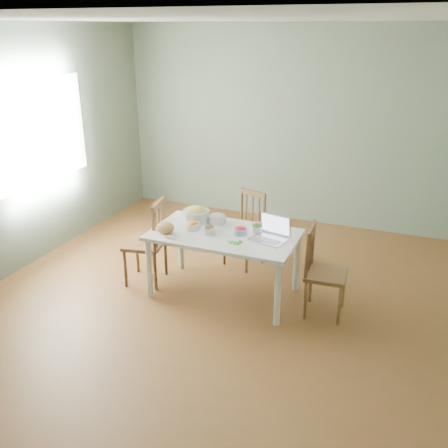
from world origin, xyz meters
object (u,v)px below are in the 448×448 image
at_px(dining_table, 224,264).
at_px(bread_boule, 165,228).
at_px(bowl_squash, 196,214).
at_px(chair_far, 244,230).
at_px(laptop, 269,229).
at_px(chair_left, 145,242).
at_px(chair_right, 326,272).

height_order(dining_table, bread_boule, bread_boule).
distance_m(bread_boule, bowl_squash, 0.44).
bearing_deg(dining_table, bread_boule, -158.17).
bearing_deg(chair_far, bowl_squash, -104.32).
height_order(chair_far, bowl_squash, chair_far).
distance_m(dining_table, chair_far, 0.75).
xyz_separation_m(dining_table, bowl_squash, (-0.40, 0.19, 0.43)).
bearing_deg(bowl_squash, laptop, -12.86).
bearing_deg(chair_left, bowl_squash, 105.26).
relative_size(dining_table, laptop, 4.41).
relative_size(dining_table, chair_right, 1.65).
xyz_separation_m(chair_far, chair_left, (-0.86, -0.80, 0.04)).
height_order(chair_far, chair_left, chair_left).
distance_m(chair_right, laptop, 0.69).
bearing_deg(bowl_squash, chair_left, -154.36).
bearing_deg(chair_right, chair_far, 53.23).
xyz_separation_m(chair_left, bowl_squash, (0.51, 0.24, 0.31)).
bearing_deg(chair_right, bowl_squash, 79.78).
bearing_deg(chair_left, laptop, 81.55).
relative_size(chair_left, bowl_squash, 3.27).
xyz_separation_m(dining_table, chair_far, (-0.05, 0.74, 0.09)).
distance_m(dining_table, bowl_squash, 0.62).
height_order(dining_table, bowl_squash, bowl_squash).
xyz_separation_m(chair_far, laptop, (0.52, -0.75, 0.38)).
distance_m(dining_table, chair_left, 0.92).
bearing_deg(chair_far, chair_left, -119.21).
bearing_deg(laptop, chair_right, 15.47).
height_order(chair_left, chair_right, chair_left).
height_order(chair_left, laptop, chair_left).
xyz_separation_m(chair_far, chair_right, (1.10, -0.72, 0.01)).
distance_m(bowl_squash, laptop, 0.89).
relative_size(chair_far, laptop, 2.60).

